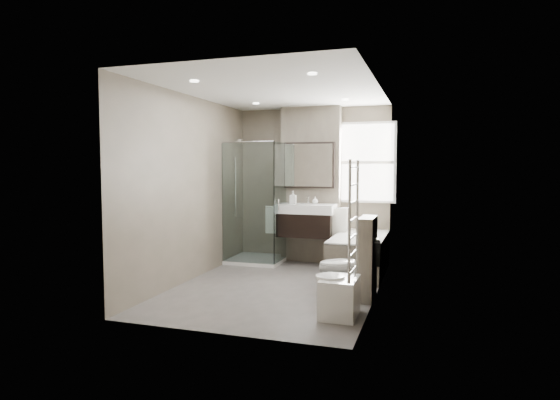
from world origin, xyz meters
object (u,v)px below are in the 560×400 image
at_px(bidet, 339,296).
at_px(bathtub, 360,252).
at_px(toilet, 348,267).
at_px(vanity, 306,220).

bearing_deg(bidet, bathtub, 92.40).
bearing_deg(bidet, toilet, 93.14).
xyz_separation_m(bathtub, bidet, (0.09, -2.12, -0.10)).
relative_size(vanity, toilet, 1.29).
relative_size(toilet, bidet, 1.36).
height_order(vanity, toilet, vanity).
height_order(vanity, bathtub, vanity).
xyz_separation_m(vanity, bathtub, (0.92, -0.33, -0.43)).
bearing_deg(toilet, bidet, -15.86).
bearing_deg(toilet, bathtub, 162.95).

